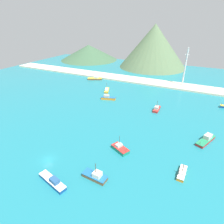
% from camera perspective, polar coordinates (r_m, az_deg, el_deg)
% --- Properties ---
extents(ground, '(260.00, 280.00, 0.50)m').
position_cam_1_polar(ground, '(87.65, -5.34, -2.84)').
color(ground, teal).
extents(fishing_boat_0, '(5.82, 9.49, 5.77)m').
position_cam_1_polar(fishing_boat_0, '(123.24, -1.60, 6.66)').
color(fishing_boat_0, orange).
rests_on(fishing_boat_0, ground).
extents(fishing_boat_1, '(8.77, 4.46, 2.71)m').
position_cam_1_polar(fishing_boat_1, '(110.17, -1.24, 4.35)').
color(fishing_boat_1, orange).
rests_on(fishing_boat_1, ground).
extents(fishing_boat_3, '(10.62, 4.69, 2.45)m').
position_cam_1_polar(fishing_boat_3, '(59.65, -17.55, -19.41)').
color(fishing_boat_3, '#14478C').
rests_on(fishing_boat_3, ground).
extents(fishing_boat_4, '(2.25, 6.79, 4.23)m').
position_cam_1_polar(fishing_boat_4, '(63.26, 20.49, -16.95)').
color(fishing_boat_4, orange).
rests_on(fishing_boat_4, ground).
extents(fishing_boat_5, '(6.79, 10.93, 2.73)m').
position_cam_1_polar(fishing_boat_5, '(81.25, 26.66, -7.48)').
color(fishing_boat_5, red).
rests_on(fishing_boat_5, ground).
extents(fishing_boat_7, '(7.81, 3.45, 5.74)m').
position_cam_1_polar(fishing_boat_7, '(58.73, -5.10, -18.75)').
color(fishing_boat_7, brown).
rests_on(fishing_boat_7, ground).
extents(fishing_boat_8, '(7.46, 5.74, 6.00)m').
position_cam_1_polar(fishing_boat_8, '(68.49, 2.46, -11.01)').
color(fishing_boat_8, '#198466').
rests_on(fishing_boat_8, ground).
extents(fishing_boat_9, '(2.88, 7.78, 5.39)m').
position_cam_1_polar(fishing_boat_9, '(99.36, 13.39, 0.97)').
color(fishing_boat_9, red).
rests_on(fishing_boat_9, ground).
extents(fishing_boat_10, '(11.23, 7.31, 2.59)m').
position_cam_1_polar(fishing_boat_10, '(148.15, -5.16, 10.07)').
color(fishing_boat_10, brown).
rests_on(fishing_boat_10, ground).
extents(beach_strip, '(247.00, 14.57, 1.20)m').
position_cam_1_polar(beach_strip, '(144.59, 8.93, 9.31)').
color(beach_strip, beige).
rests_on(beach_strip, ground).
extents(hill_west, '(63.77, 63.77, 16.24)m').
position_cam_1_polar(hill_west, '(225.39, -7.03, 17.52)').
color(hill_west, '#3D6042').
rests_on(hill_west, ground).
extents(hill_central, '(63.22, 63.22, 38.72)m').
position_cam_1_polar(hill_central, '(190.68, 12.56, 18.92)').
color(hill_central, '#56704C').
rests_on(hill_central, ground).
extents(radio_tower, '(2.62, 2.09, 26.16)m').
position_cam_1_polar(radio_tower, '(137.75, 21.30, 12.51)').
color(radio_tower, silver).
rests_on(radio_tower, ground).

